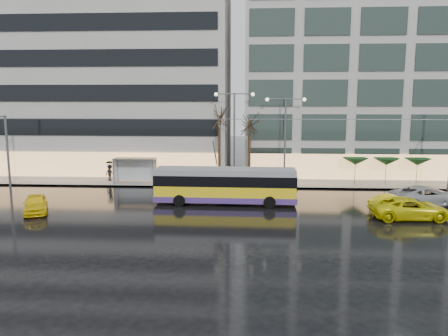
# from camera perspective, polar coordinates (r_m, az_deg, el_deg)

# --- Properties ---
(ground) EXTENTS (140.00, 140.00, 0.00)m
(ground) POSITION_cam_1_polar(r_m,az_deg,el_deg) (33.66, -2.76, -5.70)
(ground) COLOR black
(ground) RESTS_ON ground
(sidewalk) EXTENTS (80.00, 10.00, 0.15)m
(sidewalk) POSITION_cam_1_polar(r_m,az_deg,el_deg) (47.16, 1.47, -1.35)
(sidewalk) COLOR gray
(sidewalk) RESTS_ON ground
(kerb) EXTENTS (80.00, 0.10, 0.15)m
(kerb) POSITION_cam_1_polar(r_m,az_deg,el_deg) (42.30, 1.24, -2.55)
(kerb) COLOR slate
(kerb) RESTS_ON ground
(building_left) EXTENTS (34.00, 14.00, 22.00)m
(building_left) POSITION_cam_1_polar(r_m,az_deg,el_deg) (55.02, -17.77, 11.28)
(building_left) COLOR #A3A19C
(building_left) RESTS_ON sidewalk
(building_right) EXTENTS (32.00, 14.00, 25.00)m
(building_right) POSITION_cam_1_polar(r_m,az_deg,el_deg) (53.82, 20.60, 12.80)
(building_right) COLOR #A3A19C
(building_right) RESTS_ON sidewalk
(trolleybus) EXTENTS (11.54, 4.59, 5.33)m
(trolleybus) POSITION_cam_1_polar(r_m,az_deg,el_deg) (35.74, 0.16, -2.45)
(trolleybus) COLOR yellow
(trolleybus) RESTS_ON ground
(catenary) EXTENTS (42.24, 5.12, 7.00)m
(catenary) POSITION_cam_1_polar(r_m,az_deg,el_deg) (40.62, -0.21, 2.94)
(catenary) COLOR #595B60
(catenary) RESTS_ON ground
(bus_shelter) EXTENTS (4.20, 1.60, 2.51)m
(bus_shelter) POSITION_cam_1_polar(r_m,az_deg,el_deg) (45.15, -11.95, 0.42)
(bus_shelter) COLOR #595B60
(bus_shelter) RESTS_ON sidewalk
(street_lamp_near) EXTENTS (3.96, 0.36, 9.03)m
(street_lamp_near) POSITION_cam_1_polar(r_m,az_deg,el_deg) (43.28, 1.36, 5.61)
(street_lamp_near) COLOR #595B60
(street_lamp_near) RESTS_ON sidewalk
(street_lamp_far) EXTENTS (3.96, 0.36, 8.53)m
(street_lamp_far) POSITION_cam_1_polar(r_m,az_deg,el_deg) (43.41, 7.99, 5.17)
(street_lamp_far) COLOR #595B60
(street_lamp_far) RESTS_ON sidewalk
(tree_a) EXTENTS (3.20, 3.20, 8.40)m
(tree_a) POSITION_cam_1_polar(r_m,az_deg,el_deg) (43.51, -0.62, 7.08)
(tree_a) COLOR black
(tree_a) RESTS_ON sidewalk
(tree_b) EXTENTS (3.20, 3.20, 7.70)m
(tree_b) POSITION_cam_1_polar(r_m,az_deg,el_deg) (43.63, 3.36, 6.16)
(tree_b) COLOR black
(tree_b) RESTS_ON sidewalk
(parasol_a) EXTENTS (2.50, 2.50, 2.65)m
(parasol_a) POSITION_cam_1_polar(r_m,az_deg,el_deg) (45.04, 16.79, 0.83)
(parasol_a) COLOR #595B60
(parasol_a) RESTS_ON sidewalk
(parasol_b) EXTENTS (2.50, 2.50, 2.65)m
(parasol_b) POSITION_cam_1_polar(r_m,az_deg,el_deg) (45.83, 20.44, 0.79)
(parasol_b) COLOR #595B60
(parasol_b) RESTS_ON sidewalk
(parasol_c) EXTENTS (2.50, 2.50, 2.65)m
(parasol_c) POSITION_cam_1_polar(r_m,az_deg,el_deg) (46.80, 23.95, 0.74)
(parasol_c) COLOR #595B60
(parasol_c) RESTS_ON sidewalk
(taxi_a) EXTENTS (3.23, 4.46, 1.41)m
(taxi_a) POSITION_cam_1_polar(r_m,az_deg,el_deg) (36.04, -23.41, -4.30)
(taxi_a) COLOR yellow
(taxi_a) RESTS_ON ground
(taxi_b) EXTENTS (4.18, 2.43, 1.30)m
(taxi_b) POSITION_cam_1_polar(r_m,az_deg,el_deg) (35.86, 21.47, -4.33)
(taxi_b) COLOR yellow
(taxi_b) RESTS_ON ground
(taxi_c) EXTENTS (5.64, 2.75, 1.54)m
(taxi_c) POSITION_cam_1_polar(r_m,az_deg,el_deg) (34.13, 23.15, -4.88)
(taxi_c) COLOR yellow
(taxi_c) RESTS_ON ground
(sedan_silver) EXTENTS (6.42, 4.48, 1.63)m
(sedan_silver) POSITION_cam_1_polar(r_m,az_deg,el_deg) (38.82, 24.85, -3.32)
(sedan_silver) COLOR #AFAFB4
(sedan_silver) RESTS_ON ground
(pedestrian_a) EXTENTS (1.23, 1.24, 2.19)m
(pedestrian_a) POSITION_cam_1_polar(r_m,az_deg,el_deg) (43.29, -8.67, -0.33)
(pedestrian_a) COLOR black
(pedestrian_a) RESTS_ON sidewalk
(pedestrian_b) EXTENTS (0.81, 0.63, 1.65)m
(pedestrian_b) POSITION_cam_1_polar(r_m,az_deg,el_deg) (43.25, -6.24, -1.13)
(pedestrian_b) COLOR black
(pedestrian_b) RESTS_ON sidewalk
(pedestrian_c) EXTENTS (1.26, 1.08, 2.11)m
(pedestrian_c) POSITION_cam_1_polar(r_m,az_deg,el_deg) (46.66, -14.68, -0.28)
(pedestrian_c) COLOR black
(pedestrian_c) RESTS_ON sidewalk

